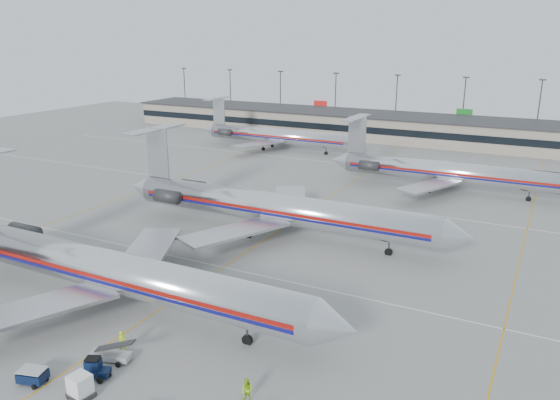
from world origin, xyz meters
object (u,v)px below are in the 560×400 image
Objects in this scene: jet_second_row at (272,207)px; uld_container at (80,386)px; jet_foreground at (104,268)px; belt_loader at (111,354)px; tug_center at (95,369)px.

uld_container is (3.70, -36.70, -2.84)m from jet_second_row.
jet_second_row is (5.20, 24.89, -0.03)m from jet_foreground.
uld_container is at bearing -87.92° from belt_loader.
belt_loader is (-1.44, 4.60, -0.37)m from uld_container.
belt_loader is at bearing -85.98° from jet_second_row.
jet_second_row is at bearing 71.78° from tug_center.
uld_container is 0.47× the size of belt_loader.
tug_center is at bearing -91.84° from belt_loader.
uld_container is (8.90, -11.80, -2.87)m from jet_foreground.
jet_second_row is 32.33m from belt_loader.
jet_second_row is 36.99m from uld_container.
belt_loader reaches higher than tug_center.
jet_second_row is 12.17× the size of belt_loader.
uld_container is at bearing -52.99° from jet_foreground.
tug_center is 1.18× the size of uld_container.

